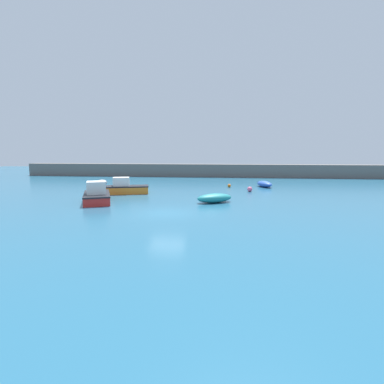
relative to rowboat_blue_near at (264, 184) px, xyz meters
The scene contains 9 objects.
ground_plane 18.95m from the rowboat_blue_near, 118.02° to the right, with size 120.00×120.00×0.20m, color #235B7A.
harbor_breakwater 16.64m from the rowboat_blue_near, 122.37° to the left, with size 62.18×2.44×2.17m, color #66605B.
rowboat_blue_near is the anchor object (origin of this frame).
fishing_dinghy_green 20.29m from the rowboat_blue_near, behind, with size 1.42×2.12×0.86m.
open_tender_yellow 13.25m from the rowboat_blue_near, 115.45° to the right, with size 3.47×2.79×0.78m.
motorboat_with_cabin 17.03m from the rowboat_blue_near, 153.57° to the right, with size 5.13×3.06×1.71m.
cabin_cruiser_white 20.45m from the rowboat_blue_near, 140.67° to the right, with size 3.92×5.39×1.85m.
mooring_buoy_pink 5.07m from the rowboat_blue_near, 114.88° to the right, with size 0.55×0.55×0.55m, color #EA668C.
mooring_buoy_orange 4.39m from the rowboat_blue_near, behind, with size 0.40×0.40×0.40m, color orange.
Camera 1 is at (4.14, -20.69, 4.40)m, focal length 28.00 mm.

